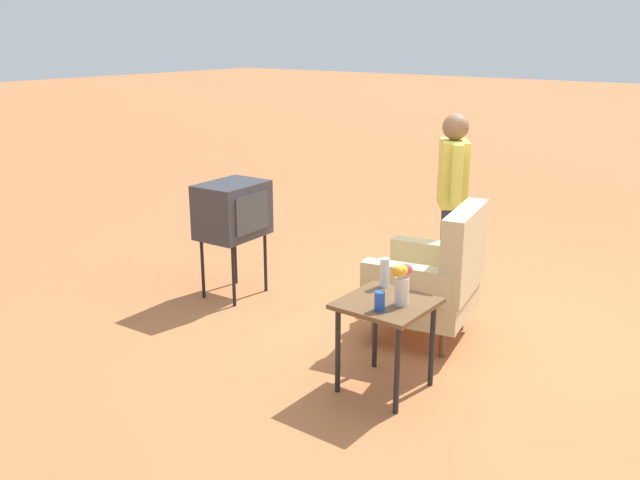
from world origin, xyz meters
TOP-DOWN VIEW (x-y plane):
  - ground_plane at (0.00, 0.00)m, footprint 60.00×60.00m
  - armchair at (0.18, -0.06)m, footprint 0.90×0.92m
  - side_table at (1.07, 0.07)m, footprint 0.56×0.56m
  - tv_on_stand at (0.41, -1.93)m, footprint 0.62×0.48m
  - person_standing at (-0.64, -0.35)m, footprint 0.49×0.38m
  - soda_can_blue at (1.22, 0.11)m, footprint 0.07×0.07m
  - bottle_short_clear at (0.84, -0.09)m, footprint 0.06×0.06m
  - flower_vase at (1.06, 0.17)m, footprint 0.14×0.10m

SIDE VIEW (x-z plane):
  - ground_plane at x=0.00m, z-range 0.00..0.00m
  - armchair at x=0.18m, z-range -0.03..1.03m
  - side_table at x=1.07m, z-range 0.22..0.84m
  - soda_can_blue at x=1.22m, z-range 0.62..0.75m
  - bottle_short_clear at x=0.84m, z-range 0.62..0.82m
  - flower_vase at x=1.06m, z-range 0.64..0.90m
  - tv_on_stand at x=0.41m, z-range 0.27..1.30m
  - person_standing at x=-0.64m, z-range 0.12..1.76m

